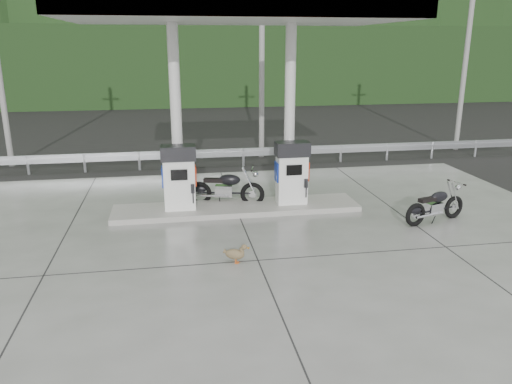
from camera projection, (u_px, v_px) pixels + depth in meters
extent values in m
plane|color=black|center=(251.00, 244.00, 11.97)|extent=(160.00, 160.00, 0.00)
cube|color=slate|center=(251.00, 244.00, 11.97)|extent=(18.00, 14.00, 0.02)
cube|color=gray|center=(237.00, 208.00, 14.30)|extent=(7.00, 1.40, 0.15)
cylinder|color=white|center=(176.00, 118.00, 13.69)|extent=(0.30, 0.30, 5.00)
cylinder|color=white|center=(290.00, 115.00, 14.21)|extent=(0.30, 0.30, 5.00)
cube|color=white|center=(235.00, 13.00, 12.81)|extent=(8.50, 5.00, 0.40)
cube|color=black|center=(211.00, 149.00, 22.83)|extent=(60.00, 7.00, 0.01)
cylinder|color=gray|center=(262.00, 60.00, 20.13)|extent=(0.22, 0.22, 8.00)
cylinder|color=gray|center=(466.00, 59.00, 21.60)|extent=(0.22, 0.22, 8.00)
cube|color=black|center=(190.00, 66.00, 39.46)|extent=(80.00, 6.00, 6.00)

